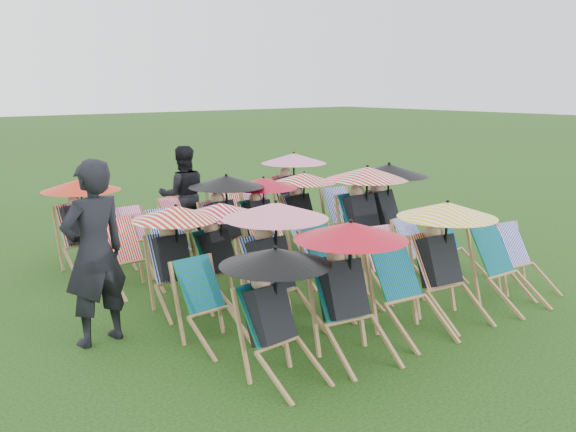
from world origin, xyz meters
TOP-DOWN VIEW (x-y plane):
  - ground at (0.00, 0.00)m, footprint 100.00×100.00m
  - deckchair_0 at (-2.09, -2.13)m, footprint 1.02×1.08m
  - deckchair_1 at (-1.22, -2.18)m, footprint 1.13×1.20m
  - deckchair_2 at (-0.35, -2.20)m, footprint 0.75×0.97m
  - deckchair_3 at (0.38, -2.13)m, footprint 1.13×1.20m
  - deckchair_4 at (1.31, -2.33)m, footprint 0.68×0.91m
  - deckchair_5 at (1.95, -2.18)m, footprint 0.66×0.85m
  - deckchair_6 at (-2.11, -1.05)m, footprint 0.60×0.82m
  - deckchair_7 at (-1.27, -1.09)m, footprint 1.17×1.21m
  - deckchair_8 at (-0.36, -1.15)m, footprint 0.75×0.96m
  - deckchair_9 at (0.50, -1.18)m, footprint 0.70×0.86m
  - deckchair_10 at (1.32, -1.04)m, footprint 0.62×0.82m
  - deckchair_11 at (1.90, -1.14)m, footprint 0.59×0.80m
  - deckchair_12 at (-1.86, 0.10)m, footprint 1.05×1.11m
  - deckchair_13 at (-1.20, 0.08)m, footprint 1.02×1.10m
  - deckchair_14 at (-0.40, -0.01)m, footprint 0.67×0.91m
  - deckchair_15 at (0.33, 0.07)m, footprint 0.70×0.87m
  - deckchair_16 at (1.35, 0.04)m, footprint 1.23×1.30m
  - deckchair_17 at (1.94, 0.10)m, footprint 1.22×1.33m
  - deckchair_18 at (-1.97, 1.13)m, footprint 0.60×0.84m
  - deckchair_19 at (-1.25, 1.16)m, footprint 0.65×0.89m
  - deckchair_20 at (-0.28, 1.32)m, footprint 1.12×1.19m
  - deckchair_21 at (0.38, 1.30)m, footprint 1.05×1.09m
  - deckchair_22 at (1.25, 1.33)m, footprint 1.05×1.11m
  - deckchair_23 at (2.00, 1.14)m, footprint 0.71×0.91m
  - deckchair_24 at (-2.06, 2.42)m, footprint 1.12×1.16m
  - deckchair_25 at (-1.27, 2.28)m, footprint 0.54×0.76m
  - deckchair_26 at (-0.42, 2.37)m, footprint 0.61×0.83m
  - deckchair_27 at (0.49, 2.33)m, footprint 0.81×1.02m
  - deckchair_28 at (1.14, 2.38)m, footprint 0.69×0.86m
  - deckchair_29 at (1.98, 2.44)m, footprint 1.20×1.30m
  - person_left at (-3.01, -0.26)m, footprint 0.76×0.54m
  - person_rear at (-0.14, 2.88)m, footprint 0.99×0.89m

SIDE VIEW (x-z plane):
  - ground at x=0.00m, z-range 0.00..0.00m
  - deckchair_25 at x=-1.27m, z-range 0.00..0.81m
  - deckchair_9 at x=0.50m, z-range 0.00..0.84m
  - deckchair_15 at x=0.33m, z-range 0.00..0.84m
  - deckchair_10 at x=1.32m, z-range 0.00..0.84m
  - deckchair_28 at x=1.14m, z-range 0.00..0.84m
  - deckchair_11 at x=1.90m, z-range 0.00..0.85m
  - deckchair_5 at x=1.95m, z-range 0.00..0.85m
  - deckchair_6 at x=-2.11m, z-range 0.00..0.85m
  - deckchair_26 at x=-0.42m, z-range 0.00..0.86m
  - deckchair_18 at x=-1.97m, z-range 0.00..0.91m
  - deckchair_23 at x=2.00m, z-range 0.00..0.91m
  - deckchair_19 at x=-1.25m, z-range 0.00..0.94m
  - deckchair_4 at x=1.31m, z-range 0.00..0.95m
  - deckchair_8 at x=-0.36m, z-range 0.00..0.95m
  - deckchair_14 at x=-0.40m, z-range 0.00..0.97m
  - deckchair_2 at x=-0.35m, z-range 0.00..0.97m
  - deckchair_27 at x=0.49m, z-range 0.00..1.00m
  - deckchair_13 at x=-1.20m, z-range 0.03..1.24m
  - deckchair_0 at x=-2.09m, z-range 0.03..1.25m
  - deckchair_22 at x=1.25m, z-range 0.03..1.27m
  - deckchair_12 at x=-1.86m, z-range 0.03..1.28m
  - deckchair_21 at x=0.38m, z-range 0.03..1.28m
  - deckchair_24 at x=-2.06m, z-range 0.04..1.36m
  - deckchair_20 at x=-0.28m, z-range 0.04..1.37m
  - deckchair_1 at x=-1.22m, z-range 0.04..1.38m
  - deckchair_3 at x=0.38m, z-range 0.04..1.38m
  - deckchair_7 at x=-1.27m, z-range 0.04..1.42m
  - deckchair_29 at x=1.98m, z-range 0.04..1.46m
  - deckchair_17 at x=1.94m, z-range 0.04..1.49m
  - deckchair_16 at x=1.35m, z-range 0.04..1.49m
  - person_rear at x=-0.14m, z-range 0.00..1.66m
  - person_left at x=-3.01m, z-range 0.00..1.93m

